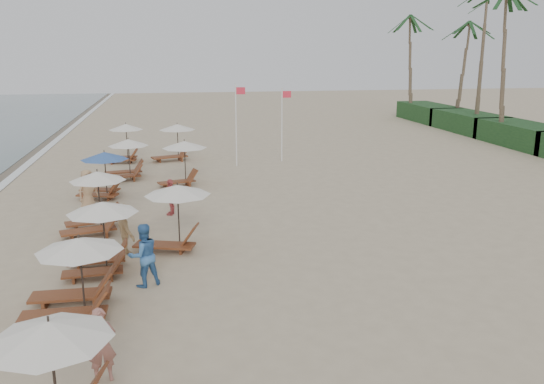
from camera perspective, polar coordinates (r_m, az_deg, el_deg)
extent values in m
plane|color=tan|center=(15.24, 1.24, -11.41)|extent=(160.00, 160.00, 0.00)
cube|color=#193D1C|center=(43.67, 24.30, 5.33)|extent=(3.20, 8.00, 1.60)
cube|color=#193D1C|center=(49.95, 19.45, 6.74)|extent=(3.20, 8.00, 1.60)
cube|color=#193D1C|center=(56.53, 15.68, 7.80)|extent=(3.20, 8.00, 1.60)
cylinder|color=brown|center=(43.80, 23.03, 11.41)|extent=(0.36, 0.36, 10.60)
cylinder|color=brown|center=(48.68, 20.58, 12.27)|extent=(0.36, 0.36, 11.40)
cylinder|color=brown|center=(53.67, 18.44, 11.26)|extent=(0.36, 0.36, 9.00)
cylinder|color=brown|center=(57.50, 14.34, 12.08)|extent=(0.36, 0.36, 9.80)
cone|color=silver|center=(10.15, -21.77, -13.01)|extent=(2.10, 2.10, 0.35)
cylinder|color=black|center=(15.16, -18.81, -8.26)|extent=(0.05, 0.05, 1.98)
cone|color=silver|center=(14.86, -19.08, -5.08)|extent=(2.18, 2.18, 0.35)
cylinder|color=black|center=(17.65, -16.70, -4.59)|extent=(0.05, 0.05, 2.17)
cone|color=silver|center=(17.37, -16.93, -1.51)|extent=(2.12, 2.12, 0.35)
cylinder|color=black|center=(21.66, -17.19, -1.07)|extent=(0.05, 0.05, 2.24)
cone|color=silver|center=(21.42, -17.39, 1.56)|extent=(2.05, 2.05, 0.35)
cylinder|color=black|center=(26.86, -16.60, 1.64)|extent=(0.05, 0.05, 2.04)
cone|color=#35599D|center=(26.69, -16.74, 3.56)|extent=(2.15, 2.15, 0.35)
cylinder|color=black|center=(30.48, -14.35, 3.22)|extent=(0.05, 0.05, 2.03)
cone|color=silver|center=(30.33, -14.46, 4.92)|extent=(2.11, 2.11, 0.35)
cylinder|color=black|center=(35.15, -14.58, 4.80)|extent=(0.05, 0.05, 2.25)
cone|color=silver|center=(35.00, -14.68, 6.45)|extent=(2.06, 2.06, 0.35)
cylinder|color=black|center=(19.30, -9.50, -2.60)|extent=(0.05, 0.05, 2.15)
cone|color=silver|center=(19.04, -9.62, 0.21)|extent=(2.24, 2.24, 0.35)
cylinder|color=black|center=(28.51, -8.86, 2.87)|extent=(0.05, 0.05, 2.15)
cone|color=silver|center=(28.34, -8.93, 4.81)|extent=(2.24, 2.24, 0.35)
cylinder|color=black|center=(35.20, -9.58, 4.99)|extent=(0.05, 0.05, 2.15)
cone|color=silver|center=(35.06, -9.65, 6.56)|extent=(2.24, 2.24, 0.35)
imported|color=#A8685B|center=(12.25, -16.97, -14.72)|extent=(0.64, 0.49, 1.58)
imported|color=#386DAA|center=(16.45, -12.98, -6.29)|extent=(1.11, 1.01, 1.86)
imported|color=olive|center=(19.24, -14.66, -3.63)|extent=(1.03, 1.26, 1.70)
imported|color=#BF4C4C|center=(23.34, -10.27, -0.50)|extent=(0.65, 0.96, 1.52)
imported|color=tan|center=(24.45, -18.28, 0.07)|extent=(1.06, 1.03, 1.84)
cylinder|color=silver|center=(32.63, -3.68, 6.77)|extent=(0.08, 0.08, 4.78)
cube|color=red|center=(32.47, -3.24, 10.27)|extent=(0.55, 0.02, 0.40)
cylinder|color=silver|center=(34.07, 1.01, 6.85)|extent=(0.08, 0.08, 4.47)
cube|color=red|center=(33.94, 1.50, 9.93)|extent=(0.55, 0.02, 0.40)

